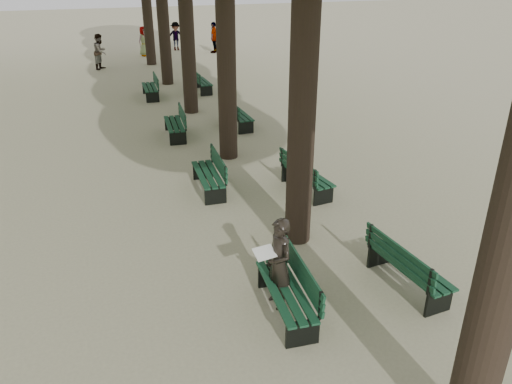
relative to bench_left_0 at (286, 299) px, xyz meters
name	(u,v)px	position (x,y,z in m)	size (l,w,h in m)	color
ground	(285,354)	(-0.37, -0.86, -0.27)	(120.00, 120.00, 0.00)	tan
bench_left_0	(286,299)	(0.00, 0.00, 0.00)	(0.71, 1.84, 0.92)	black
bench_left_1	(209,181)	(0.00, 5.03, 0.00)	(0.66, 1.83, 0.92)	black
bench_left_2	(175,129)	(0.00, 9.42, 0.00)	(0.71, 1.84, 0.92)	black
bench_left_3	(150,91)	(0.00, 14.79, 0.00)	(0.65, 1.82, 0.92)	black
bench_right_0	(407,274)	(2.27, -0.04, 0.00)	(0.71, 1.84, 0.92)	black
bench_right_1	(306,181)	(2.27, 4.19, 0.00)	(0.77, 1.85, 0.92)	black
bench_right_2	(239,119)	(2.27, 9.77, 0.00)	(0.59, 1.81, 0.92)	black
bench_right_3	(202,86)	(2.27, 15.12, 0.00)	(0.60, 1.81, 0.92)	black
man_with_map	(279,264)	(-0.03, 0.27, 0.52)	(0.64, 0.68, 1.59)	black
pedestrian_d	(144,41)	(1.18, 24.97, 0.57)	(0.83, 0.34, 1.69)	#262628
pedestrian_b	(176,36)	(3.36, 26.43, 0.58)	(1.10, 0.34, 1.71)	#262628
pedestrian_a	(100,52)	(-1.51, 21.70, 0.62)	(0.87, 0.36, 1.79)	#262628
pedestrian_c	(214,37)	(5.37, 24.64, 0.64)	(1.07, 0.37, 1.83)	#262628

